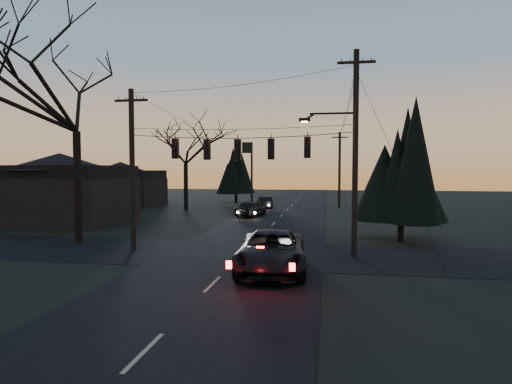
% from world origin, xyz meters
% --- Properties ---
extents(ground_plane, '(160.00, 160.00, 0.00)m').
position_xyz_m(ground_plane, '(0.00, 0.00, 0.00)').
color(ground_plane, black).
extents(main_road, '(8.00, 120.00, 0.02)m').
position_xyz_m(main_road, '(0.00, 20.00, 0.01)').
color(main_road, black).
rests_on(main_road, ground).
extents(cross_road, '(60.00, 7.00, 0.02)m').
position_xyz_m(cross_road, '(0.00, 10.00, 0.01)').
color(cross_road, black).
rests_on(cross_road, ground).
extents(utility_pole_right, '(5.00, 0.30, 10.00)m').
position_xyz_m(utility_pole_right, '(5.50, 10.00, 0.00)').
color(utility_pole_right, black).
rests_on(utility_pole_right, ground).
extents(utility_pole_left, '(1.80, 0.30, 8.50)m').
position_xyz_m(utility_pole_left, '(-6.00, 10.00, 0.00)').
color(utility_pole_left, black).
rests_on(utility_pole_left, ground).
extents(utility_pole_far_r, '(1.80, 0.30, 8.50)m').
position_xyz_m(utility_pole_far_r, '(5.50, 38.00, 0.00)').
color(utility_pole_far_r, black).
rests_on(utility_pole_far_r, ground).
extents(utility_pole_far_l, '(0.30, 0.30, 8.00)m').
position_xyz_m(utility_pole_far_l, '(-6.00, 46.00, 0.00)').
color(utility_pole_far_l, black).
rests_on(utility_pole_far_l, ground).
extents(span_signal_assembly, '(11.50, 0.44, 1.48)m').
position_xyz_m(span_signal_assembly, '(-0.24, 10.00, 5.33)').
color(span_signal_assembly, black).
rests_on(span_signal_assembly, ground).
extents(bare_tree_left, '(11.01, 11.01, 12.95)m').
position_xyz_m(bare_tree_left, '(-10.09, 11.47, 9.06)').
color(bare_tree_left, black).
rests_on(bare_tree_left, ground).
extents(evergreen_right, '(3.98, 3.98, 7.31)m').
position_xyz_m(evergreen_right, '(8.51, 15.17, 4.25)').
color(evergreen_right, black).
rests_on(evergreen_right, ground).
extents(bare_tree_dist, '(7.23, 7.23, 9.78)m').
position_xyz_m(bare_tree_dist, '(-10.52, 31.84, 6.83)').
color(bare_tree_dist, black).
rests_on(bare_tree_dist, ground).
extents(evergreen_dist, '(4.00, 4.00, 6.52)m').
position_xyz_m(evergreen_dist, '(-7.48, 42.68, 3.85)').
color(evergreen_dist, black).
rests_on(evergreen_dist, ground).
extents(house_left_near, '(10.00, 8.00, 5.60)m').
position_xyz_m(house_left_near, '(-17.00, 20.00, 2.80)').
color(house_left_near, black).
rests_on(house_left_near, ground).
extents(house_left_far, '(9.00, 7.00, 5.20)m').
position_xyz_m(house_left_far, '(-20.00, 36.00, 2.60)').
color(house_left_far, black).
rests_on(house_left_far, ground).
extents(suv_near, '(3.25, 6.21, 1.67)m').
position_xyz_m(suv_near, '(1.90, 6.42, 0.83)').
color(suv_near, black).
rests_on(suv_near, ground).
extents(sedan_oncoming_a, '(2.60, 4.54, 1.45)m').
position_xyz_m(sedan_oncoming_a, '(-2.70, 26.90, 0.73)').
color(sedan_oncoming_a, black).
rests_on(sedan_oncoming_a, ground).
extents(sedan_oncoming_b, '(2.40, 4.17, 1.30)m').
position_xyz_m(sedan_oncoming_b, '(-2.67, 35.40, 0.65)').
color(sedan_oncoming_b, black).
rests_on(sedan_oncoming_b, ground).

